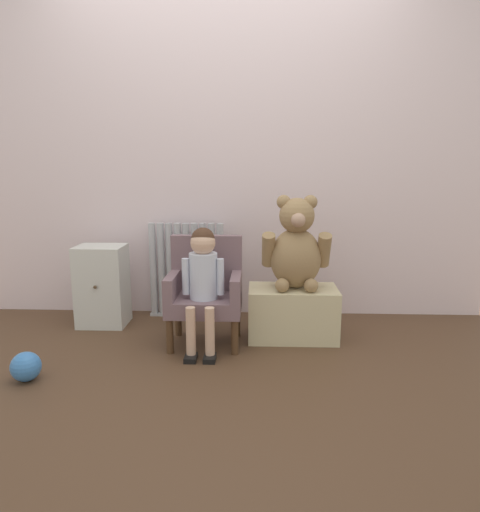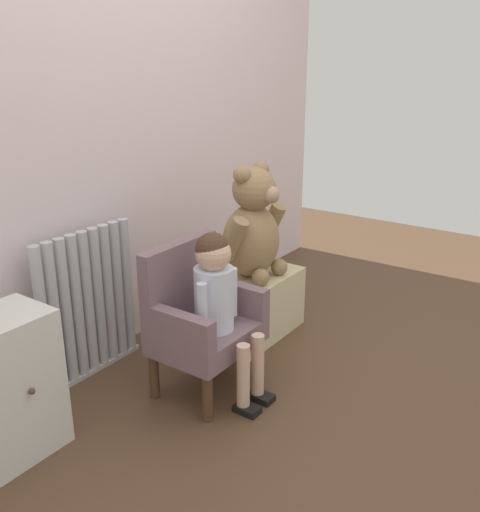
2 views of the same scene
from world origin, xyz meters
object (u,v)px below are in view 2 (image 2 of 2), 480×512
(low_bench, at_px, (252,306))
(small_dresser, at_px, (9,385))
(child_armchair, at_px, (199,317))
(large_teddy_bear, at_px, (253,228))
(radiator, at_px, (88,304))
(child_figure, at_px, (219,292))

(low_bench, bearing_deg, small_dresser, 171.15)
(child_armchair, height_order, large_teddy_bear, large_teddy_bear)
(child_armchair, distance_m, large_teddy_bear, 0.63)
(low_bench, relative_size, large_teddy_bear, 0.96)
(radiator, relative_size, low_bench, 1.23)
(child_armchair, relative_size, low_bench, 1.18)
(radiator, relative_size, child_figure, 0.94)
(child_armchair, distance_m, low_bench, 0.59)
(large_teddy_bear, bearing_deg, child_figure, -159.76)
(radiator, distance_m, child_armchair, 0.54)
(child_figure, xyz_separation_m, large_teddy_bear, (0.57, 0.21, 0.11))
(child_armchair, distance_m, child_figure, 0.18)
(low_bench, bearing_deg, child_figure, -160.35)
(low_bench, xyz_separation_m, large_teddy_bear, (0.01, 0.01, 0.43))
(small_dresser, bearing_deg, child_armchair, -21.28)
(small_dresser, xyz_separation_m, large_teddy_bear, (1.33, -0.19, 0.31))
(small_dresser, bearing_deg, large_teddy_bear, -8.30)
(child_armchair, bearing_deg, radiator, 111.28)
(radiator, distance_m, small_dresser, 0.60)
(low_bench, bearing_deg, radiator, 151.38)
(child_figure, bearing_deg, child_armchair, 90.00)
(child_armchair, bearing_deg, low_bench, 9.23)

